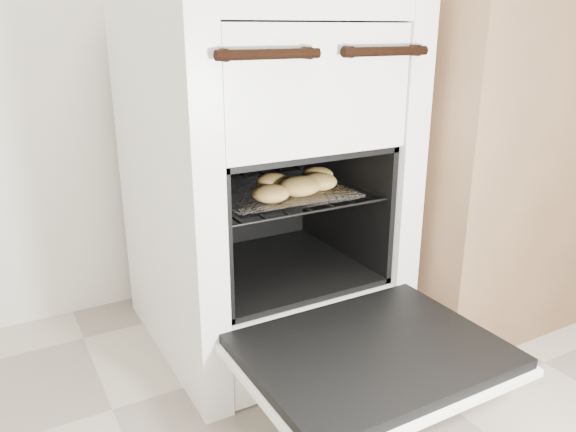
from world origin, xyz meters
The scene contains 6 objects.
stove centered at (0.12, 1.18, 0.43)m, with size 0.57×0.64×0.88m.
oven_door centered at (0.12, 0.70, 0.19)m, with size 0.51×0.40×0.04m.
oven_rack centered at (0.12, 1.12, 0.42)m, with size 0.42×0.40×0.01m.
foil_sheet centered at (0.12, 1.10, 0.43)m, with size 0.32×0.29×0.01m, color white.
baked_rolls centered at (0.15, 1.05, 0.45)m, with size 0.29×0.21×0.04m.
counter centered at (0.93, 1.12, 0.50)m, with size 1.00×0.67×1.00m, color brown.
Camera 1 is at (-0.50, -0.06, 0.81)m, focal length 35.00 mm.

